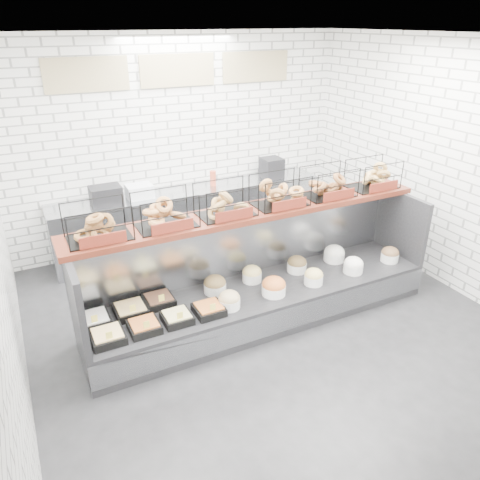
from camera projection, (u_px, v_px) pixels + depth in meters
ground at (274, 331)px, 5.18m from camera, size 5.50×5.50×0.00m
room_shell at (251, 134)px, 4.79m from camera, size 5.02×5.51×3.01m
display_case at (258, 291)px, 5.31m from camera, size 4.00×0.90×1.20m
bagel_shelf at (254, 198)px, 5.01m from camera, size 4.10×0.50×0.40m
prep_counter at (192, 217)px, 6.94m from camera, size 4.00×0.60×1.20m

